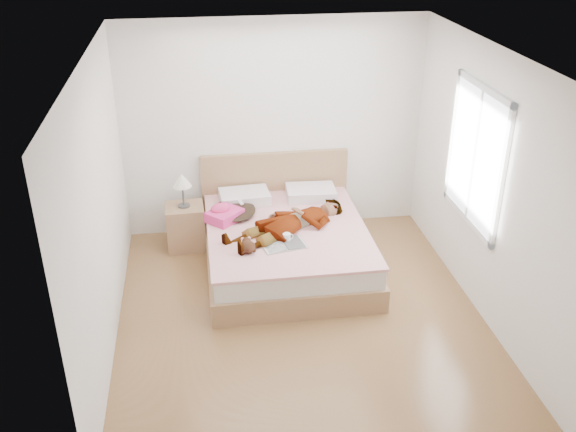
# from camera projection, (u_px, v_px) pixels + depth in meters

# --- Properties ---
(ground) EXTENTS (4.00, 4.00, 0.00)m
(ground) POSITION_uv_depth(u_px,v_px,m) (300.00, 316.00, 6.45)
(ground) COLOR #503319
(ground) RESTS_ON ground
(woman) EXTENTS (1.63, 1.29, 0.21)m
(woman) POSITION_uv_depth(u_px,v_px,m) (289.00, 219.00, 6.99)
(woman) COLOR silver
(woman) RESTS_ON bed
(hair) EXTENTS (0.49, 0.60, 0.09)m
(hair) POSITION_uv_depth(u_px,v_px,m) (234.00, 210.00, 7.34)
(hair) COLOR black
(hair) RESTS_ON bed
(phone) EXTENTS (0.08, 0.09, 0.05)m
(phone) POSITION_uv_depth(u_px,v_px,m) (240.00, 202.00, 7.25)
(phone) COLOR silver
(phone) RESTS_ON bed
(room_shell) EXTENTS (4.00, 4.00, 4.00)m
(room_shell) POSITION_uv_depth(u_px,v_px,m) (476.00, 156.00, 6.27)
(room_shell) COLOR white
(room_shell) RESTS_ON ground
(bed) EXTENTS (1.80, 2.08, 1.00)m
(bed) POSITION_uv_depth(u_px,v_px,m) (286.00, 242.00, 7.24)
(bed) COLOR olive
(bed) RESTS_ON ground
(towel) EXTENTS (0.47, 0.47, 0.19)m
(towel) POSITION_uv_depth(u_px,v_px,m) (224.00, 214.00, 7.18)
(towel) COLOR #E43E80
(towel) RESTS_ON bed
(magazine) EXTENTS (0.49, 0.37, 0.03)m
(magazine) POSITION_uv_depth(u_px,v_px,m) (284.00, 244.00, 6.69)
(magazine) COLOR silver
(magazine) RESTS_ON bed
(coffee_mug) EXTENTS (0.13, 0.10, 0.09)m
(coffee_mug) POSITION_uv_depth(u_px,v_px,m) (287.00, 238.00, 6.75)
(coffee_mug) COLOR white
(coffee_mug) RESTS_ON bed
(plush_toy) EXTENTS (0.16, 0.24, 0.13)m
(plush_toy) POSITION_uv_depth(u_px,v_px,m) (248.00, 246.00, 6.55)
(plush_toy) COLOR black
(plush_toy) RESTS_ON bed
(nightstand) EXTENTS (0.45, 0.40, 0.95)m
(nightstand) POSITION_uv_depth(u_px,v_px,m) (185.00, 223.00, 7.56)
(nightstand) COLOR brown
(nightstand) RESTS_ON ground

